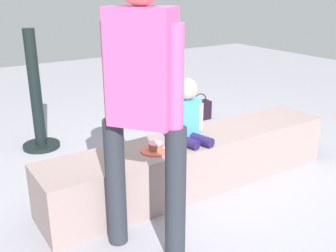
{
  "coord_description": "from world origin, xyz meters",
  "views": [
    {
      "loc": [
        -1.77,
        -2.3,
        1.55
      ],
      "look_at": [
        -0.42,
        -0.24,
        0.67
      ],
      "focal_mm": 42.32,
      "sensor_mm": 36.0,
      "label": 1
    }
  ],
  "objects_px": {
    "cake_plate": "(156,148)",
    "handbag_black_leather": "(200,110)",
    "child_seated": "(187,114)",
    "water_bottle_far_side": "(172,142)",
    "adult_standing": "(142,87)",
    "water_bottle_near_gift": "(173,133)",
    "gift_bag": "(169,113)"
  },
  "relations": [
    {
      "from": "water_bottle_near_gift",
      "to": "handbag_black_leather",
      "type": "bearing_deg",
      "value": 32.92
    },
    {
      "from": "cake_plate",
      "to": "water_bottle_near_gift",
      "type": "xyz_separation_m",
      "value": [
        0.76,
        0.91,
        -0.33
      ]
    },
    {
      "from": "water_bottle_near_gift",
      "to": "handbag_black_leather",
      "type": "xyz_separation_m",
      "value": [
        0.7,
        0.45,
        0.01
      ]
    },
    {
      "from": "water_bottle_near_gift",
      "to": "water_bottle_far_side",
      "type": "xyz_separation_m",
      "value": [
        -0.13,
        -0.19,
        -0.01
      ]
    },
    {
      "from": "child_seated",
      "to": "water_bottle_near_gift",
      "type": "relative_size",
      "value": 2.04
    },
    {
      "from": "adult_standing",
      "to": "handbag_black_leather",
      "type": "bearing_deg",
      "value": 44.9
    },
    {
      "from": "child_seated",
      "to": "water_bottle_far_side",
      "type": "relative_size",
      "value": 2.25
    },
    {
      "from": "handbag_black_leather",
      "to": "adult_standing",
      "type": "bearing_deg",
      "value": -135.1
    },
    {
      "from": "gift_bag",
      "to": "handbag_black_leather",
      "type": "distance_m",
      "value": 0.43
    },
    {
      "from": "child_seated",
      "to": "water_bottle_near_gift",
      "type": "bearing_deg",
      "value": 62.44
    },
    {
      "from": "handbag_black_leather",
      "to": "child_seated",
      "type": "bearing_deg",
      "value": -131.1
    },
    {
      "from": "adult_standing",
      "to": "water_bottle_near_gift",
      "type": "distance_m",
      "value": 1.96
    },
    {
      "from": "cake_plate",
      "to": "water_bottle_near_gift",
      "type": "bearing_deg",
      "value": 50.12
    },
    {
      "from": "child_seated",
      "to": "adult_standing",
      "type": "xyz_separation_m",
      "value": [
        -0.65,
        -0.47,
        0.4
      ]
    },
    {
      "from": "water_bottle_near_gift",
      "to": "water_bottle_far_side",
      "type": "relative_size",
      "value": 1.11
    },
    {
      "from": "adult_standing",
      "to": "handbag_black_leather",
      "type": "relative_size",
      "value": 5.22
    },
    {
      "from": "gift_bag",
      "to": "adult_standing",
      "type": "bearing_deg",
      "value": -127.08
    },
    {
      "from": "adult_standing",
      "to": "water_bottle_near_gift",
      "type": "bearing_deg",
      "value": 50.61
    },
    {
      "from": "adult_standing",
      "to": "water_bottle_far_side",
      "type": "xyz_separation_m",
      "value": [
        0.97,
        1.15,
        -0.93
      ]
    },
    {
      "from": "child_seated",
      "to": "water_bottle_far_side",
      "type": "xyz_separation_m",
      "value": [
        0.33,
        0.68,
        -0.53
      ]
    },
    {
      "from": "child_seated",
      "to": "adult_standing",
      "type": "distance_m",
      "value": 0.89
    },
    {
      "from": "child_seated",
      "to": "adult_standing",
      "type": "relative_size",
      "value": 0.28
    },
    {
      "from": "gift_bag",
      "to": "water_bottle_far_side",
      "type": "xyz_separation_m",
      "value": [
        -0.4,
        -0.66,
        -0.05
      ]
    },
    {
      "from": "adult_standing",
      "to": "water_bottle_far_side",
      "type": "bearing_deg",
      "value": 49.82
    },
    {
      "from": "gift_bag",
      "to": "water_bottle_near_gift",
      "type": "distance_m",
      "value": 0.55
    },
    {
      "from": "adult_standing",
      "to": "cake_plate",
      "type": "relative_size",
      "value": 7.59
    },
    {
      "from": "cake_plate",
      "to": "gift_bag",
      "type": "relative_size",
      "value": 0.64
    },
    {
      "from": "cake_plate",
      "to": "water_bottle_near_gift",
      "type": "distance_m",
      "value": 1.23
    },
    {
      "from": "gift_bag",
      "to": "handbag_black_leather",
      "type": "bearing_deg",
      "value": -2.9
    },
    {
      "from": "water_bottle_near_gift",
      "to": "cake_plate",
      "type": "bearing_deg",
      "value": -129.88
    },
    {
      "from": "cake_plate",
      "to": "handbag_black_leather",
      "type": "height_order",
      "value": "cake_plate"
    },
    {
      "from": "water_bottle_far_side",
      "to": "water_bottle_near_gift",
      "type": "bearing_deg",
      "value": 55.96
    }
  ]
}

